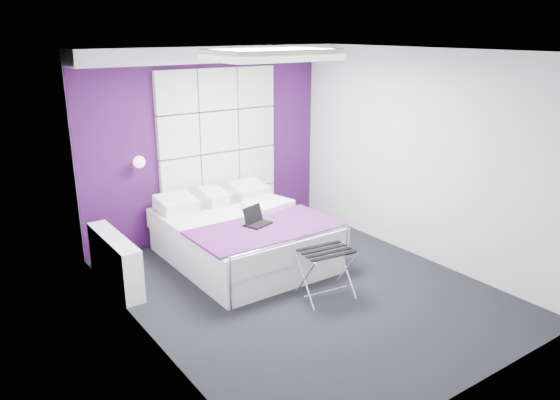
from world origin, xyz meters
The scene contains 15 objects.
floor centered at (0.00, 0.00, 0.00)m, with size 4.40×4.40×0.00m, color black.
ceiling centered at (0.00, 0.00, 2.60)m, with size 4.40×4.40×0.00m, color white.
wall_back centered at (0.00, 2.20, 1.30)m, with size 3.60×3.60×0.00m, color white.
wall_left centered at (-1.80, 0.00, 1.30)m, with size 4.40×4.40×0.00m, color white.
wall_right centered at (1.80, 0.00, 1.30)m, with size 4.40×4.40×0.00m, color white.
accent_wall centered at (0.00, 2.19, 1.30)m, with size 3.58×0.02×2.58m, color #3D1046.
soffit centered at (0.00, 1.95, 2.50)m, with size 3.58×0.50×0.20m, color white.
headboard centered at (0.15, 2.14, 1.17)m, with size 1.80×0.08×2.30m, color silver, non-canonical shape.
skylight centered at (0.00, 0.60, 2.55)m, with size 1.36×0.86×0.12m, color white, non-canonical shape.
wall_lamp centered at (-1.05, 2.06, 1.22)m, with size 0.15×0.15×0.15m, color white.
radiator centered at (-1.69, 1.30, 0.30)m, with size 0.22×1.20×0.60m, color white.
bed centered at (-0.13, 1.09, 0.31)m, with size 1.74×2.10×0.74m.
nightstand centered at (-0.68, 2.02, 0.50)m, with size 0.41×0.32×0.05m, color white.
luggage_rack centered at (0.08, -0.29, 0.27)m, with size 0.56×0.41×0.55m.
laptop centered at (-0.15, 0.73, 0.65)m, with size 0.31×0.22×0.22m.
Camera 1 is at (-3.42, -4.41, 2.81)m, focal length 35.00 mm.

